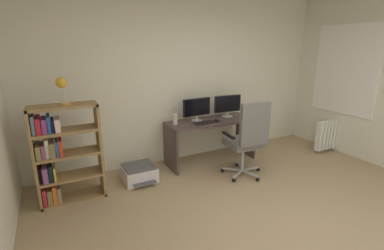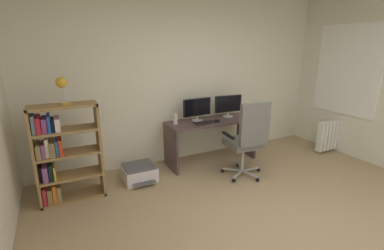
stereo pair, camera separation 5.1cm
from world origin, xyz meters
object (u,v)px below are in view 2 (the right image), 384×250
Objects in this scene: desk at (211,131)px; radiator at (334,134)px; desk_lamp at (62,84)px; bookshelf at (61,154)px; desktop_speaker at (175,119)px; monitor_main at (197,108)px; monitor_secondary at (228,105)px; keyboard at (205,123)px; computer_mouse at (217,121)px; office_chair at (248,137)px; printer at (139,173)px.

desk reaches higher than radiator.
desk_lamp is 4.62m from radiator.
desk_lamp reaches higher than bookshelf.
monitor_main is at bearing 6.63° from desktop_speaker.
monitor_secondary is 0.62× the size of radiator.
bookshelf is (-2.11, -0.14, -0.11)m from keyboard.
monitor_secondary is 1.52× the size of desk_lamp.
computer_mouse is 2.35m from desk_lamp.
office_chair is at bearing -104.86° from monitor_secondary.
monitor_secondary reaches higher than radiator.
desktop_speaker reaches higher than radiator.
keyboard is 1.27m from printer.
desk is 2.37m from radiator.
desk is 3.03× the size of monitor_secondary.
monitor_main and monitor_secondary have the same top height.
desktop_speaker is 0.98m from printer.
computer_mouse is at bearing -5.86° from keyboard.
monitor_main is 1.01× the size of monitor_secondary.
monitor_secondary is 4.97× the size of computer_mouse.
desk is at bearing 6.04° from printer.
computer_mouse is 0.08× the size of office_chair.
monitor_secondary is at bearing 46.39° from computer_mouse.
desk_lamp is 1.63m from printer.
desk_lamp is 0.62× the size of printer.
desk is 2.86× the size of printer.
desk_lamp reaches higher than desktop_speaker.
bookshelf reaches higher than monitor_secondary.
monitor_main is 0.43× the size of office_chair.
printer is (-1.68, -0.23, -0.82)m from monitor_secondary.
bookshelf is at bearing -172.91° from monitor_secondary.
desk is at bearing -166.53° from monitor_secondary.
office_chair is (0.15, -0.79, 0.11)m from desk.
bookshelf is (-2.34, -0.13, -0.12)m from computer_mouse.
keyboard is (0.03, -0.20, -0.20)m from monitor_main.
bookshelf is 0.87m from desk_lamp.
desktop_speaker is at bearing -173.37° from monitor_main.
desktop_speaker reaches higher than printer.
monitor_secondary is at bearing 7.76° from printer.
computer_mouse is at bearing 167.17° from radiator.
office_chair reaches higher than keyboard.
keyboard is 0.29× the size of office_chair.
office_chair is (0.12, -0.67, -0.10)m from computer_mouse.
monitor_secondary is at bearing 7.40° from desk_lamp.
desktop_speaker is (-1.01, -0.05, -0.13)m from monitor_secondary.
desk is 0.29m from keyboard.
desk_lamp is at bearing -172.60° from monitor_secondary.
desk is 4.43× the size of keyboard.
desktop_speaker reaches higher than keyboard.
office_chair is at bearing -24.10° from printer.
monitor_secondary reaches higher than computer_mouse.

